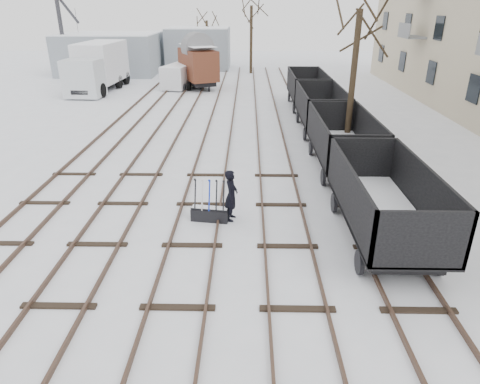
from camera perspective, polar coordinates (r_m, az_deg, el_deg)
The scene contains 17 objects.
ground at distance 13.64m, azimuth -6.40°, elevation -7.18°, with size 120.00×120.00×0.00m, color white.
tracks at distance 26.24m, azimuth -2.75°, elevation 8.56°, with size 13.90×52.00×0.16m.
shed_left at distance 50.05m, azimuth -16.80°, elevation 17.28°, with size 10.00×8.00×4.10m.
shed_right at distance 52.11m, azimuth -5.50°, elevation 18.58°, with size 7.00×6.00×4.50m.
ground_frame at distance 14.99m, azimuth -4.03°, elevation -2.81°, with size 1.35×0.60×1.49m.
worker at distance 14.76m, azimuth -1.17°, elevation -0.45°, with size 0.67×0.44×1.84m, color black.
freight_wagon_a at distance 14.24m, azimuth 18.46°, elevation -2.60°, with size 2.44×6.10×2.49m.
freight_wagon_b at distance 19.98m, azimuth 13.45°, elevation 5.60°, with size 2.44×6.10×2.49m.
freight_wagon_c at distance 26.03m, azimuth 10.68°, elevation 10.06°, with size 2.44×6.10×2.49m.
freight_wagon_d at distance 32.22m, azimuth 8.92°, elevation 12.80°, with size 2.44×6.10×2.49m.
box_van_wagon at distance 39.24m, azimuth -5.62°, elevation 16.69°, with size 4.25×5.42×3.67m.
lorry at distance 39.83m, azimuth -18.45°, elevation 15.58°, with size 3.19×8.82×3.95m.
panel_van at distance 39.94m, azimuth -7.97°, elevation 15.13°, with size 3.00×4.93×2.03m.
crane at distance 49.34m, azimuth -22.19°, elevation 16.66°, with size 1.80×4.91×8.34m.
tree_near at distance 22.04m, azimuth 14.75°, elevation 13.70°, with size 0.30×0.30×6.77m, color black.
tree_far_left at distance 53.74m, azimuth -4.39°, elevation 19.12°, with size 0.30×0.30×5.14m, color black.
tree_far_right at distance 47.91m, azimuth 1.49°, elevation 19.58°, with size 0.30×0.30×6.77m, color black.
Camera 1 is at (1.73, -11.57, 7.01)m, focal length 32.00 mm.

